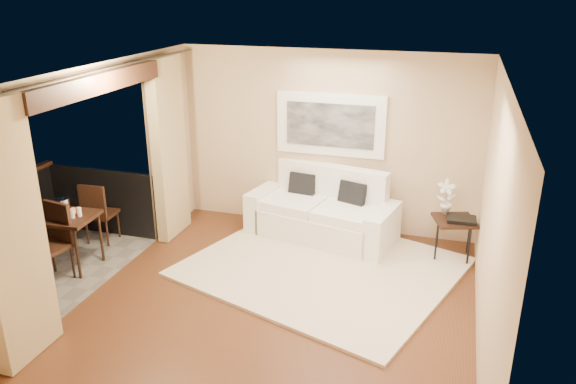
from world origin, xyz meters
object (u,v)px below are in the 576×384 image
at_px(sofa, 323,213).
at_px(side_table, 455,223).
at_px(bistro_table, 70,222).
at_px(orchid, 446,197).
at_px(balcony_chair_far, 97,209).
at_px(ice_bucket, 63,206).
at_px(balcony_chair_near, 54,236).

xyz_separation_m(sofa, side_table, (1.86, -0.16, 0.15)).
bearing_deg(bistro_table, orchid, 22.39).
xyz_separation_m(side_table, balcony_chair_far, (-4.91, -1.03, 0.02)).
bearing_deg(ice_bucket, orchid, 21.14).
xyz_separation_m(balcony_chair_near, ice_bucket, (-0.11, 0.36, 0.25)).
height_order(balcony_chair_far, balcony_chair_near, balcony_chair_near).
bearing_deg(sofa, side_table, 6.98).
bearing_deg(bistro_table, balcony_chair_near, -93.86).
bearing_deg(bistro_table, sofa, 33.03).
height_order(sofa, orchid, orchid).
bearing_deg(orchid, sofa, -179.77).
xyz_separation_m(side_table, orchid, (-0.15, 0.17, 0.30)).
distance_m(side_table, balcony_chair_near, 5.24).
relative_size(orchid, balcony_chair_near, 0.49).
bearing_deg(bistro_table, side_table, 19.99).
bearing_deg(sofa, balcony_chair_near, -131.28).
height_order(sofa, bistro_table, sofa).
relative_size(side_table, bistro_table, 0.90).
distance_m(balcony_chair_far, ice_bucket, 0.72).
distance_m(orchid, balcony_chair_near, 5.18).
distance_m(orchid, bistro_table, 5.04).
xyz_separation_m(orchid, bistro_table, (-4.65, -1.92, -0.17)).
bearing_deg(orchid, balcony_chair_near, -154.66).
distance_m(side_table, orchid, 0.38).
relative_size(sofa, balcony_chair_near, 2.28).
distance_m(sofa, bistro_table, 3.52).
distance_m(orchid, ice_bucket, 5.13).
bearing_deg(balcony_chair_far, balcony_chair_near, 90.93).
xyz_separation_m(bistro_table, ice_bucket, (-0.13, 0.07, 0.18)).
xyz_separation_m(bistro_table, balcony_chair_near, (-0.02, -0.30, -0.07)).
bearing_deg(side_table, balcony_chair_near, -157.03).
xyz_separation_m(balcony_chair_far, balcony_chair_near, (0.09, -1.02, 0.05)).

